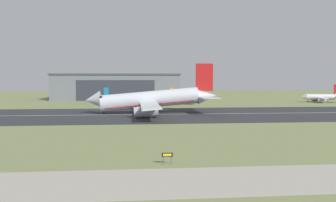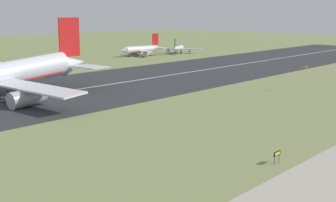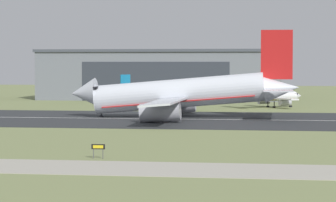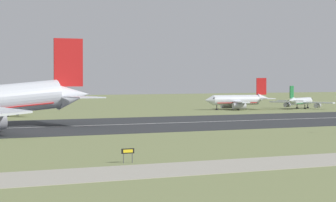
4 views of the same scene
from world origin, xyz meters
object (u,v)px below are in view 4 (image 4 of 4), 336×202
object	(u,v)px
airplane_parked_centre	(2,106)
airplane_parked_east	(301,101)
airplane_parked_west	(237,100)
runway_sign	(128,152)

from	to	relation	value
airplane_parked_centre	airplane_parked_east	xyz separation A→B (m)	(100.85, 1.83, -0.50)
airplane_parked_centre	airplane_parked_east	distance (m)	100.87
airplane_parked_west	airplane_parked_east	bearing A→B (deg)	-9.88
airplane_parked_east	runway_sign	bearing A→B (deg)	-134.89
runway_sign	airplane_parked_east	bearing A→B (deg)	45.11
airplane_parked_centre	runway_sign	xyz separation A→B (m)	(-19.03, -118.52, -1.55)
airplane_parked_west	airplane_parked_east	world-z (taller)	airplane_parked_west
airplane_parked_west	airplane_parked_east	xyz separation A→B (m)	(22.58, -3.93, -0.61)
airplane_parked_west	runway_sign	world-z (taller)	airplane_parked_west
airplane_parked_east	runway_sign	distance (m)	169.88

